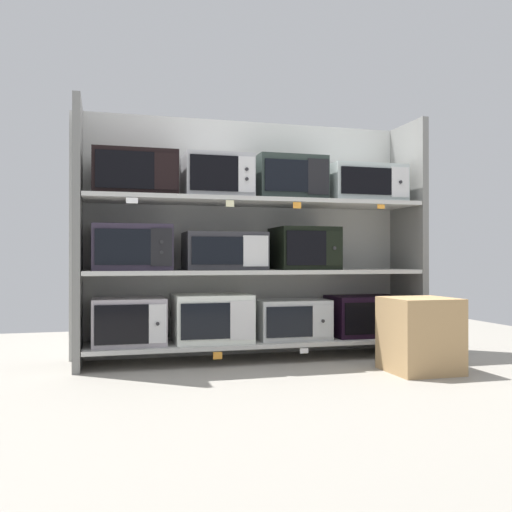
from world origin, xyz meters
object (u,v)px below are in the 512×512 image
object	(u,v)px
microwave_6	(304,249)
microwave_10	(363,184)
microwave_9	(289,179)
microwave_5	(224,251)
microwave_8	(217,177)
microwave_3	(364,316)
microwave_0	(129,321)
microwave_2	(291,319)
microwave_4	(132,247)
microwave_1	(212,318)
microwave_7	(135,174)
shipping_carton	(420,335)

from	to	relation	value
microwave_6	microwave_10	size ratio (longest dim) A/B	0.77
microwave_9	microwave_10	xyz separation A→B (m)	(0.59, -0.00, -0.02)
microwave_5	microwave_8	xyz separation A→B (m)	(-0.06, -0.00, 0.53)
microwave_3	microwave_10	bearing A→B (deg)	178.85
microwave_0	microwave_2	xyz separation A→B (m)	(1.17, 0.00, -0.02)
microwave_4	microwave_6	world-z (taller)	microwave_4
microwave_5	microwave_8	bearing A→B (deg)	-179.57
microwave_2	microwave_3	size ratio (longest dim) A/B	1.00
microwave_1	microwave_5	xyz separation A→B (m)	(0.09, 0.00, 0.48)
microwave_9	microwave_4	bearing A→B (deg)	-179.99
microwave_7	shipping_carton	bearing A→B (deg)	-22.26
microwave_1	shipping_carton	size ratio (longest dim) A/B	1.13
microwave_4	microwave_6	size ratio (longest dim) A/B	1.20
microwave_7	shipping_carton	distance (m)	2.19
microwave_0	microwave_3	bearing A→B (deg)	0.01
microwave_3	shipping_carton	bearing A→B (deg)	-86.82
microwave_9	microwave_10	distance (m)	0.60
microwave_1	microwave_6	size ratio (longest dim) A/B	1.22
microwave_3	microwave_5	size ratio (longest dim) A/B	0.92
microwave_1	microwave_6	xyz separation A→B (m)	(0.70, -0.00, 0.50)
microwave_9	shipping_carton	xyz separation A→B (m)	(0.64, -0.72, -1.08)
microwave_2	microwave_9	xyz separation A→B (m)	(-0.01, 0.00, 1.04)
microwave_3	microwave_9	xyz separation A→B (m)	(-0.60, 0.00, 1.03)
microwave_5	microwave_8	distance (m)	0.53
microwave_0	microwave_8	bearing A→B (deg)	0.00
microwave_3	shipping_carton	xyz separation A→B (m)	(0.04, -0.72, -0.05)
microwave_5	microwave_6	xyz separation A→B (m)	(0.60, -0.00, 0.02)
microwave_2	microwave_4	xyz separation A→B (m)	(-1.15, -0.00, 0.52)
microwave_8	microwave_10	bearing A→B (deg)	0.02
microwave_0	microwave_9	distance (m)	1.54
microwave_1	microwave_2	bearing A→B (deg)	-0.01
microwave_4	shipping_carton	distance (m)	2.01
microwave_8	microwave_10	distance (m)	1.14
microwave_8	microwave_6	bearing A→B (deg)	0.01
microwave_5	microwave_9	distance (m)	0.73
microwave_6	shipping_carton	bearing A→B (deg)	-53.75
microwave_2	microwave_8	distance (m)	1.17
microwave_6	microwave_9	xyz separation A→B (m)	(-0.11, 0.00, 0.51)
microwave_1	microwave_7	distance (m)	1.14
microwave_3	microwave_6	distance (m)	0.71
microwave_1	microwave_4	size ratio (longest dim) A/B	1.02
microwave_5	microwave_2	bearing A→B (deg)	-0.02
microwave_2	microwave_9	bearing A→B (deg)	179.11
microwave_2	microwave_5	distance (m)	0.71
microwave_3	microwave_10	distance (m)	1.01
microwave_4	microwave_10	xyz separation A→B (m)	(1.73, 0.00, 0.49)
microwave_0	microwave_1	size ratio (longest dim) A/B	0.91
microwave_6	microwave_3	bearing A→B (deg)	0.01
microwave_9	microwave_6	bearing A→B (deg)	-0.17
microwave_2	microwave_6	distance (m)	0.53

